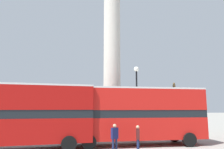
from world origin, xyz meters
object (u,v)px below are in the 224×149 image
at_px(pedestrian_near_lamp, 138,137).
at_px(pedestrian_by_plinth, 115,136).
at_px(bus_a, 13,113).
at_px(street_lamp, 137,98).
at_px(monument_column, 112,77).
at_px(bus_b, 136,113).
at_px(equestrian_statue, 175,117).

xyz_separation_m(pedestrian_near_lamp, pedestrian_by_plinth, (-1.48, 0.09, 0.08)).
height_order(bus_a, street_lamp, street_lamp).
distance_m(monument_column, pedestrian_near_lamp, 9.85).
bearing_deg(bus_a, pedestrian_near_lamp, -18.74).
relative_size(bus_b, pedestrian_by_plinth, 5.89).
bearing_deg(pedestrian_by_plinth, monument_column, -125.83).
xyz_separation_m(bus_a, bus_b, (8.69, 0.58, -0.03)).
height_order(street_lamp, pedestrian_near_lamp, street_lamp).
bearing_deg(monument_column, bus_a, -141.01).
height_order(bus_b, pedestrian_near_lamp, bus_b).
height_order(pedestrian_near_lamp, pedestrian_by_plinth, pedestrian_by_plinth).
xyz_separation_m(bus_b, pedestrian_near_lamp, (-0.67, -2.61, -1.45)).
relative_size(monument_column, pedestrian_by_plinth, 11.77).
xyz_separation_m(monument_column, bus_b, (0.76, -5.84, -3.62)).
bearing_deg(street_lamp, equestrian_statue, 46.41).
bearing_deg(monument_column, equestrian_statue, 23.01).
height_order(monument_column, bus_b, monument_column).
relative_size(bus_a, pedestrian_by_plinth, 5.96).
bearing_deg(pedestrian_near_lamp, bus_a, 85.84).
bearing_deg(bus_a, bus_b, -0.68).
bearing_deg(monument_column, street_lamp, -70.45).
bearing_deg(bus_a, street_lamp, 9.88).
bearing_deg(bus_b, pedestrian_by_plinth, -129.53).
bearing_deg(bus_b, pedestrian_near_lamp, -103.43).
distance_m(bus_a, pedestrian_near_lamp, 8.40).
bearing_deg(street_lamp, pedestrian_by_plinth, -123.04).
xyz_separation_m(bus_b, equestrian_statue, (8.06, 9.59, -0.72)).
distance_m(street_lamp, pedestrian_near_lamp, 5.37).
distance_m(bus_a, equestrian_statue, 19.61).
bearing_deg(bus_a, equestrian_statue, 26.75).
distance_m(bus_a, bus_b, 8.71).
bearing_deg(monument_column, pedestrian_by_plinth, -99.48).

